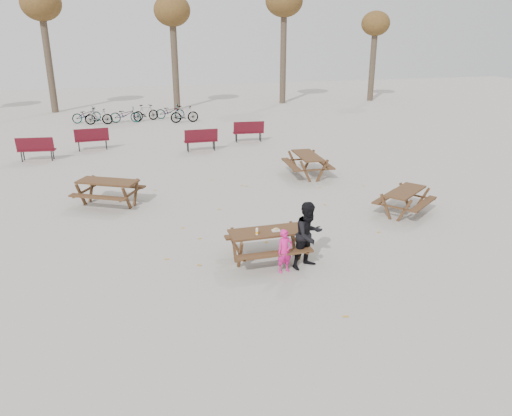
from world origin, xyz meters
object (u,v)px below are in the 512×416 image
object	(u,v)px
food_tray	(276,230)
picnic_table_east	(404,202)
picnic_table_north	(109,193)
main_picnic_table	(267,238)
soda_bottle	(257,232)
adult	(309,235)
child	(285,251)
picnic_table_far	(307,165)

from	to	relation	value
food_tray	picnic_table_east	bearing A→B (deg)	23.59
picnic_table_east	picnic_table_north	size ratio (longest dim) A/B	0.91
main_picnic_table	soda_bottle	size ratio (longest dim) A/B	10.59
main_picnic_table	food_tray	size ratio (longest dim) A/B	10.00
adult	main_picnic_table	bearing A→B (deg)	124.90
soda_bottle	picnic_table_east	size ratio (longest dim) A/B	0.10
child	picnic_table_east	bearing A→B (deg)	17.54
soda_bottle	child	world-z (taller)	child
food_tray	soda_bottle	size ratio (longest dim) A/B	1.06
picnic_table_north	picnic_table_east	bearing A→B (deg)	8.33
main_picnic_table	picnic_table_east	xyz separation A→B (m)	(4.92, 1.99, -0.22)
child	picnic_table_east	world-z (taller)	child
main_picnic_table	food_tray	bearing A→B (deg)	-22.91
child	picnic_table_north	world-z (taller)	child
child	picnic_table_far	size ratio (longest dim) A/B	0.54
food_tray	soda_bottle	world-z (taller)	soda_bottle
food_tray	picnic_table_east	xyz separation A→B (m)	(4.73, 2.07, -0.43)
soda_bottle	adult	distance (m)	1.19
main_picnic_table	picnic_table_east	size ratio (longest dim) A/B	1.06
soda_bottle	picnic_table_east	bearing A→B (deg)	22.36
main_picnic_table	soda_bottle	world-z (taller)	soda_bottle
main_picnic_table	picnic_table_far	xyz separation A→B (m)	(3.60, 6.61, -0.18)
child	adult	size ratio (longest dim) A/B	0.65
picnic_table_north	picnic_table_far	size ratio (longest dim) A/B	0.98
child	adult	bearing A→B (deg)	-2.56
picnic_table_east	picnic_table_north	world-z (taller)	picnic_table_north
food_tray	child	world-z (taller)	child
main_picnic_table	picnic_table_north	world-z (taller)	picnic_table_north
adult	picnic_table_far	bearing A→B (deg)	48.09
soda_bottle	main_picnic_table	bearing A→B (deg)	27.26
child	picnic_table_far	world-z (taller)	child
food_tray	child	bearing A→B (deg)	-87.60
adult	picnic_table_far	distance (m)	7.70
soda_bottle	picnic_table_north	distance (m)	6.32
child	picnic_table_north	size ratio (longest dim) A/B	0.55
main_picnic_table	picnic_table_north	bearing A→B (deg)	124.89
adult	child	bearing A→B (deg)	168.58
food_tray	child	xyz separation A→B (m)	(0.02, -0.58, -0.28)
food_tray	adult	world-z (taller)	adult
food_tray	picnic_table_far	world-z (taller)	picnic_table_far
picnic_table_north	picnic_table_far	world-z (taller)	picnic_table_far
food_tray	picnic_table_far	distance (m)	7.52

